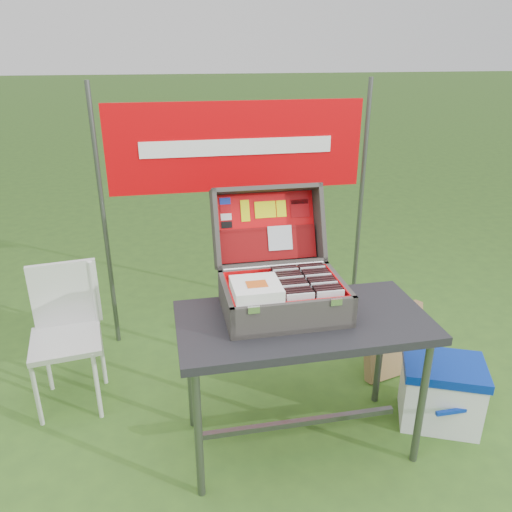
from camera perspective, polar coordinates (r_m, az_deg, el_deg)
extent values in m
plane|color=#34591F|center=(2.77, 2.15, -19.69)|extent=(80.00, 80.00, 0.00)
cube|color=#27272D|center=(2.32, 5.43, -7.51)|extent=(1.16, 0.58, 0.04)
cylinder|color=#59595B|center=(2.27, -6.60, -19.58)|extent=(0.04, 0.04, 0.68)
cylinder|color=#59595B|center=(2.53, 18.41, -15.67)|extent=(0.04, 0.04, 0.68)
cylinder|color=#59595B|center=(2.63, -7.51, -12.93)|extent=(0.04, 0.04, 0.68)
cylinder|color=#59595B|center=(2.86, 14.01, -10.30)|extent=(0.04, 0.04, 0.68)
cube|color=#59595B|center=(2.66, 4.94, -18.43)|extent=(1.01, 0.03, 0.03)
cube|color=#3D3A37|center=(2.34, 3.16, -6.21)|extent=(0.56, 0.40, 0.02)
cube|color=#3D3A37|center=(2.15, 4.43, -7.09)|extent=(0.56, 0.02, 0.15)
cube|color=#3D3A37|center=(2.48, 2.12, -2.85)|extent=(0.56, 0.02, 0.15)
cube|color=#3D3A37|center=(2.27, -3.43, -5.43)|extent=(0.02, 0.40, 0.15)
cube|color=#3D3A37|center=(2.39, 9.47, -4.18)|extent=(0.02, 0.40, 0.15)
cube|color=red|center=(2.34, 3.17, -5.91)|extent=(0.52, 0.36, 0.01)
cube|color=silver|center=(2.08, -0.25, -6.18)|extent=(0.05, 0.01, 0.03)
cube|color=silver|center=(2.17, 9.17, -5.21)|extent=(0.05, 0.01, 0.03)
cylinder|color=silver|center=(2.46, 2.09, -1.16)|extent=(0.50, 0.02, 0.02)
cube|color=#3D3A37|center=(2.59, 1.11, 3.35)|extent=(0.56, 0.17, 0.38)
cube|color=#3D3A37|center=(2.54, 1.10, 7.66)|extent=(0.56, 0.15, 0.07)
cube|color=#3D3A37|center=(2.53, 1.70, -0.85)|extent=(0.56, 0.15, 0.07)
cube|color=#3D3A37|center=(2.49, -4.66, 3.01)|extent=(0.02, 0.28, 0.43)
cube|color=#3D3A37|center=(2.60, 7.21, 3.77)|extent=(0.02, 0.28, 0.43)
cube|color=red|center=(2.58, 1.18, 3.37)|extent=(0.51, 0.13, 0.33)
cube|color=red|center=(2.16, 4.34, -6.65)|extent=(0.52, 0.01, 0.13)
cube|color=red|center=(2.46, 2.20, -2.76)|extent=(0.52, 0.01, 0.13)
cube|color=red|center=(2.27, -3.08, -5.15)|extent=(0.01, 0.36, 0.13)
cube|color=red|center=(2.38, 9.17, -3.98)|extent=(0.01, 0.36, 0.13)
cube|color=maroon|center=(2.56, 1.41, 1.31)|extent=(0.50, 0.09, 0.16)
cube|color=maroon|center=(2.55, 1.31, 3.10)|extent=(0.49, 0.03, 0.03)
cube|color=silver|center=(2.55, 2.76, 2.08)|extent=(0.12, 0.05, 0.12)
cube|color=#1933B2|center=(2.54, -3.56, 6.28)|extent=(0.05, 0.02, 0.03)
cube|color=#B30B10|center=(2.54, -3.50, 5.38)|extent=(0.05, 0.02, 0.03)
cube|color=white|center=(2.54, -3.43, 4.48)|extent=(0.05, 0.02, 0.03)
cube|color=black|center=(2.54, -3.36, 3.58)|extent=(0.05, 0.02, 0.03)
cube|color=#E8EE08|center=(2.56, -1.24, 5.19)|extent=(0.04, 0.04, 0.10)
cube|color=#E8EE08|center=(2.57, 1.07, 5.32)|extent=(0.11, 0.03, 0.08)
cube|color=#E8EE08|center=(2.59, 2.91, 5.42)|extent=(0.05, 0.03, 0.08)
cube|color=#B30B10|center=(2.62, 5.04, 5.54)|extent=(0.10, 0.04, 0.09)
cube|color=black|center=(2.62, 4.99, 6.19)|extent=(0.09, 0.01, 0.02)
cube|color=silver|center=(2.18, 5.09, -5.98)|extent=(0.12, 0.01, 0.14)
cube|color=black|center=(2.20, 4.93, -5.72)|extent=(0.12, 0.01, 0.14)
cube|color=black|center=(2.22, 4.78, -5.45)|extent=(0.12, 0.01, 0.14)
cube|color=black|center=(2.24, 4.62, -5.19)|extent=(0.12, 0.01, 0.14)
cube|color=silver|center=(2.26, 4.47, -4.94)|extent=(0.12, 0.01, 0.14)
cube|color=black|center=(2.28, 4.33, -4.69)|extent=(0.12, 0.01, 0.14)
cube|color=black|center=(2.29, 4.18, -4.44)|extent=(0.12, 0.01, 0.14)
cube|color=black|center=(2.31, 4.04, -4.20)|extent=(0.12, 0.01, 0.14)
cube|color=silver|center=(2.33, 3.90, -3.96)|extent=(0.12, 0.01, 0.14)
cube|color=black|center=(2.35, 3.76, -3.73)|extent=(0.12, 0.01, 0.14)
cube|color=black|center=(2.37, 3.63, -3.50)|extent=(0.12, 0.01, 0.14)
cube|color=black|center=(2.39, 3.50, -3.27)|extent=(0.12, 0.01, 0.14)
cube|color=silver|center=(2.41, 3.37, -3.04)|extent=(0.12, 0.01, 0.14)
cube|color=black|center=(2.43, 3.24, -2.82)|extent=(0.12, 0.01, 0.14)
cube|color=black|center=(2.45, 3.11, -2.61)|extent=(0.12, 0.01, 0.14)
cube|color=silver|center=(2.22, 8.45, -5.62)|extent=(0.12, 0.01, 0.14)
cube|color=black|center=(2.24, 8.27, -5.36)|extent=(0.12, 0.01, 0.14)
cube|color=black|center=(2.26, 8.09, -5.10)|extent=(0.12, 0.01, 0.14)
cube|color=black|center=(2.28, 7.91, -4.85)|extent=(0.12, 0.01, 0.14)
cube|color=silver|center=(2.29, 7.73, -4.61)|extent=(0.12, 0.01, 0.14)
cube|color=black|center=(2.31, 7.56, -4.36)|extent=(0.12, 0.01, 0.14)
cube|color=black|center=(2.33, 7.39, -4.12)|extent=(0.12, 0.01, 0.14)
cube|color=black|center=(2.35, 7.23, -3.89)|extent=(0.12, 0.01, 0.14)
cube|color=silver|center=(2.37, 7.06, -3.66)|extent=(0.12, 0.01, 0.14)
cube|color=black|center=(2.39, 6.90, -3.43)|extent=(0.12, 0.01, 0.14)
cube|color=black|center=(2.41, 6.74, -3.20)|extent=(0.12, 0.01, 0.14)
cube|color=black|center=(2.42, 6.59, -2.98)|extent=(0.12, 0.01, 0.14)
cube|color=silver|center=(2.44, 6.43, -2.76)|extent=(0.12, 0.01, 0.14)
cube|color=black|center=(2.46, 6.28, -2.55)|extent=(0.12, 0.01, 0.14)
cube|color=black|center=(2.48, 6.13, -2.34)|extent=(0.12, 0.01, 0.14)
cube|color=white|center=(2.19, 0.03, -4.26)|extent=(0.21, 0.21, 0.00)
cube|color=white|center=(2.18, 0.03, -4.14)|extent=(0.21, 0.21, 0.00)
cube|color=white|center=(2.18, 0.03, -4.02)|extent=(0.21, 0.21, 0.00)
cube|color=white|center=(2.18, 0.03, -3.91)|extent=(0.21, 0.21, 0.00)
cube|color=white|center=(2.18, 0.03, -3.79)|extent=(0.21, 0.21, 0.00)
cube|color=white|center=(2.17, 0.03, -3.67)|extent=(0.21, 0.21, 0.00)
cube|color=white|center=(2.17, 0.03, -3.55)|extent=(0.21, 0.21, 0.00)
cube|color=white|center=(2.17, 0.03, -3.43)|extent=(0.21, 0.21, 0.00)
cube|color=white|center=(2.17, 0.03, -3.32)|extent=(0.21, 0.21, 0.00)
cube|color=white|center=(2.17, 0.03, -3.20)|extent=(0.21, 0.21, 0.00)
cube|color=#D85919|center=(2.15, 0.08, -3.21)|extent=(0.09, 0.07, 0.00)
cube|color=white|center=(2.92, 20.28, -14.77)|extent=(0.48, 0.42, 0.31)
cube|color=#072995|center=(2.82, 20.78, -11.82)|extent=(0.50, 0.45, 0.05)
cube|color=#072995|center=(2.79, 22.16, -16.05)|extent=(0.24, 0.02, 0.02)
cube|color=silver|center=(2.91, -20.92, -9.08)|extent=(0.41, 0.41, 0.03)
cube|color=silver|center=(2.97, -20.97, -4.09)|extent=(0.36, 0.08, 0.38)
cylinder|color=silver|center=(2.93, -23.83, -14.16)|extent=(0.02, 0.02, 0.41)
cylinder|color=silver|center=(2.87, -17.69, -13.98)|extent=(0.02, 0.02, 0.41)
cylinder|color=silver|center=(3.17, -22.77, -10.90)|extent=(0.02, 0.02, 0.41)
cylinder|color=silver|center=(3.12, -17.18, -10.66)|extent=(0.02, 0.02, 0.41)
cylinder|color=silver|center=(3.00, -23.83, -4.42)|extent=(0.02, 0.02, 0.38)
cylinder|color=silver|center=(2.95, -18.02, -4.05)|extent=(0.02, 0.02, 0.38)
cube|color=olive|center=(3.19, 15.48, -9.38)|extent=(0.43, 0.24, 0.44)
cylinder|color=#59595B|center=(3.27, -16.94, 3.57)|extent=(0.03, 0.03, 1.70)
cylinder|color=#59595B|center=(3.52, 11.82, 5.40)|extent=(0.03, 0.03, 1.70)
cube|color=#BE0207|center=(3.17, -2.12, 12.38)|extent=(1.60, 0.02, 0.55)
cube|color=white|center=(3.15, -2.09, 12.34)|extent=(1.20, 0.00, 0.10)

